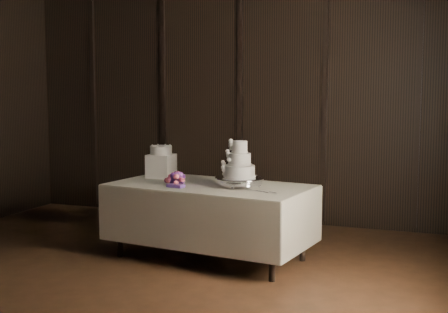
{
  "coord_description": "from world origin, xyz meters",
  "views": [
    {
      "loc": [
        2.66,
        -4.14,
        1.74
      ],
      "look_at": [
        0.5,
        1.57,
        1.05
      ],
      "focal_mm": 50.0,
      "sensor_mm": 36.0,
      "label": 1
    }
  ],
  "objects_px": {
    "display_table": "(210,218)",
    "wedding_cake": "(237,163)",
    "cake_stand": "(240,182)",
    "small_cake": "(161,150)",
    "box_pedestal": "(161,166)",
    "bouquet": "(176,179)"
  },
  "relations": [
    {
      "from": "display_table",
      "to": "wedding_cake",
      "type": "xyz_separation_m",
      "value": [
        0.29,
        -0.02,
        0.58
      ]
    },
    {
      "from": "cake_stand",
      "to": "small_cake",
      "type": "xyz_separation_m",
      "value": [
        -1.0,
        0.29,
        0.25
      ]
    },
    {
      "from": "wedding_cake",
      "to": "small_cake",
      "type": "xyz_separation_m",
      "value": [
        -0.97,
        0.3,
        0.06
      ]
    },
    {
      "from": "cake_stand",
      "to": "wedding_cake",
      "type": "xyz_separation_m",
      "value": [
        -0.03,
        -0.02,
        0.19
      ]
    },
    {
      "from": "cake_stand",
      "to": "small_cake",
      "type": "height_order",
      "value": "small_cake"
    },
    {
      "from": "small_cake",
      "to": "box_pedestal",
      "type": "bearing_deg",
      "value": 0.0
    },
    {
      "from": "cake_stand",
      "to": "box_pedestal",
      "type": "height_order",
      "value": "box_pedestal"
    },
    {
      "from": "small_cake",
      "to": "wedding_cake",
      "type": "bearing_deg",
      "value": -17.28
    },
    {
      "from": "wedding_cake",
      "to": "bouquet",
      "type": "xyz_separation_m",
      "value": [
        -0.59,
        -0.13,
        -0.17
      ]
    },
    {
      "from": "display_table",
      "to": "wedding_cake",
      "type": "height_order",
      "value": "wedding_cake"
    },
    {
      "from": "wedding_cake",
      "to": "small_cake",
      "type": "distance_m",
      "value": 1.02
    },
    {
      "from": "bouquet",
      "to": "box_pedestal",
      "type": "xyz_separation_m",
      "value": [
        -0.38,
        0.43,
        0.07
      ]
    },
    {
      "from": "wedding_cake",
      "to": "box_pedestal",
      "type": "relative_size",
      "value": 1.39
    },
    {
      "from": "wedding_cake",
      "to": "small_cake",
      "type": "bearing_deg",
      "value": 137.77
    },
    {
      "from": "wedding_cake",
      "to": "small_cake",
      "type": "height_order",
      "value": "wedding_cake"
    },
    {
      "from": "bouquet",
      "to": "wedding_cake",
      "type": "bearing_deg",
      "value": 12.0
    },
    {
      "from": "display_table",
      "to": "wedding_cake",
      "type": "bearing_deg",
      "value": 3.44
    },
    {
      "from": "small_cake",
      "to": "bouquet",
      "type": "bearing_deg",
      "value": -48.39
    },
    {
      "from": "cake_stand",
      "to": "bouquet",
      "type": "bearing_deg",
      "value": -167.16
    },
    {
      "from": "box_pedestal",
      "to": "bouquet",
      "type": "bearing_deg",
      "value": -48.39
    },
    {
      "from": "wedding_cake",
      "to": "bouquet",
      "type": "height_order",
      "value": "wedding_cake"
    },
    {
      "from": "wedding_cake",
      "to": "bouquet",
      "type": "relative_size",
      "value": 0.97
    }
  ]
}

